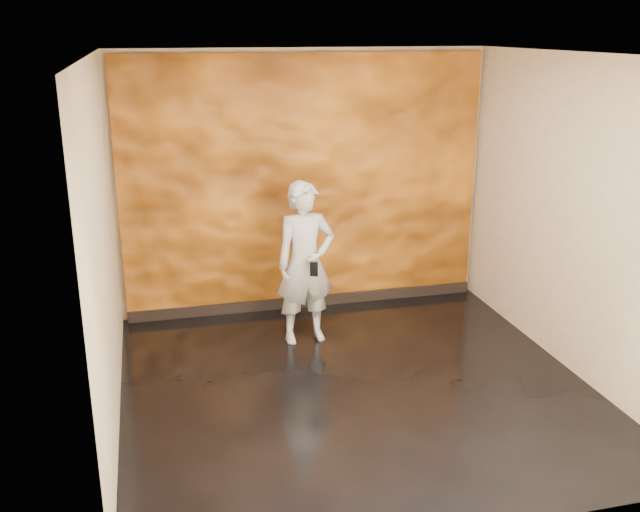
{
  "coord_description": "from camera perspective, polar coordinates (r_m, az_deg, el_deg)",
  "views": [
    {
      "loc": [
        -1.65,
        -5.35,
        3.0
      ],
      "look_at": [
        -0.16,
        0.65,
        1.0
      ],
      "focal_mm": 40.0,
      "sensor_mm": 36.0,
      "label": 1
    }
  ],
  "objects": [
    {
      "name": "feature_wall",
      "position": [
        7.67,
        -1.21,
        5.68
      ],
      "size": [
        3.9,
        0.06,
        2.75
      ],
      "primitive_type": "cube",
      "color": "orange",
      "rests_on": "ground"
    },
    {
      "name": "room",
      "position": [
        5.83,
        3.07,
        1.91
      ],
      "size": [
        4.02,
        4.02,
        2.81
      ],
      "color": "black",
      "rests_on": "ground"
    },
    {
      "name": "baseboard",
      "position": [
        8.02,
        -1.09,
        -3.64
      ],
      "size": [
        3.9,
        0.04,
        0.12
      ],
      "primitive_type": "cube",
      "color": "black",
      "rests_on": "ground"
    },
    {
      "name": "phone",
      "position": [
        6.7,
        -0.48,
        -1.07
      ],
      "size": [
        0.08,
        0.04,
        0.14
      ],
      "primitive_type": "cube",
      "rotation": [
        0.0,
        0.0,
        -0.34
      ],
      "color": "black",
      "rests_on": "man"
    },
    {
      "name": "man",
      "position": [
        6.93,
        -1.18,
        -0.57
      ],
      "size": [
        0.62,
        0.44,
        1.61
      ],
      "primitive_type": "imported",
      "rotation": [
        0.0,
        0.0,
        0.09
      ],
      "color": "#AAAFB9",
      "rests_on": "ground"
    }
  ]
}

